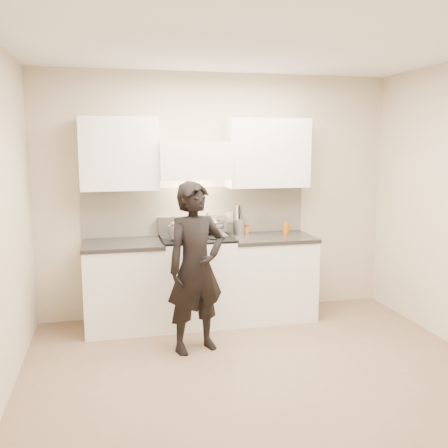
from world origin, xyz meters
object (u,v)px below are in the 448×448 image
(utensil_crock, at_px, (239,225))
(person, at_px, (196,268))
(wok, at_px, (209,225))
(counter_right, at_px, (270,276))
(stove, at_px, (197,279))

(utensil_crock, relative_size, person, 0.21)
(wok, distance_m, person, 0.93)
(counter_right, height_order, utensil_crock, utensil_crock)
(wok, xyz_separation_m, person, (-0.30, -0.84, -0.26))
(wok, bearing_deg, person, -109.43)
(counter_right, height_order, person, person)
(person, bearing_deg, wok, 52.25)
(counter_right, relative_size, person, 0.58)
(utensil_crock, height_order, person, person)
(utensil_crock, distance_m, person, 1.13)
(counter_right, xyz_separation_m, person, (-0.97, -0.74, 0.34))
(counter_right, xyz_separation_m, utensil_crock, (-0.33, 0.16, 0.56))
(utensil_crock, bearing_deg, wok, -170.37)
(stove, xyz_separation_m, wok, (0.16, 0.10, 0.58))
(counter_right, bearing_deg, wok, 171.45)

